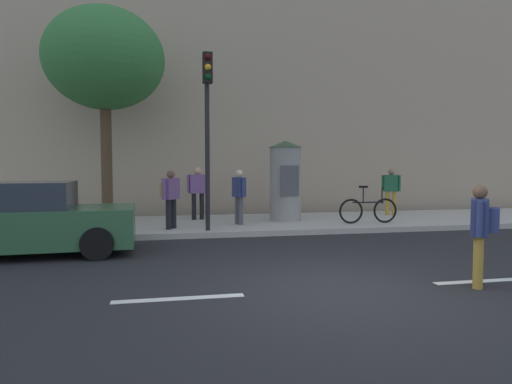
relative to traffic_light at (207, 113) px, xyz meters
The scene contains 14 objects.
ground_plane 6.30m from the traffic_light, 73.91° to the right, with size 80.00×80.00×0.00m, color #232326.
sidewalk_curb 3.85m from the traffic_light, 49.26° to the left, with size 36.00×4.00×0.15m, color #B2ADA3.
lane_markings 6.30m from the traffic_light, 73.91° to the right, with size 25.80×0.16×0.01m.
building_backdrop 7.38m from the traffic_light, 77.38° to the left, with size 36.00×5.00×11.42m, color tan.
traffic_light is the anchor object (origin of this frame).
poster_column 3.57m from the traffic_light, 35.61° to the left, with size 1.03×1.03×2.42m.
street_tree 3.80m from the traffic_light, 142.40° to the left, with size 3.35×3.35×6.12m.
pedestrian_with_backpack 6.95m from the traffic_light, 57.26° to the right, with size 0.52×0.52×1.54m.
pedestrian_in_red_top 2.57m from the traffic_light, 48.72° to the left, with size 0.36×0.56×1.55m.
pedestrian_with_bag 2.35m from the traffic_light, 147.20° to the left, with size 0.53×0.58×1.55m.
pedestrian_in_dark_shirt 7.20m from the traffic_light, 21.49° to the left, with size 0.55×0.43×1.57m.
pedestrian_near_pole 3.23m from the traffic_light, 92.02° to the left, with size 0.67×0.31×1.62m.
bicycle_leaning 5.40m from the traffic_light, ahead, with size 1.77×0.11×1.09m.
parked_car_blue 4.99m from the traffic_light, 157.95° to the right, with size 4.61×2.02×1.49m.
Camera 1 is at (-2.55, -6.12, 1.83)m, focal length 31.39 mm.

